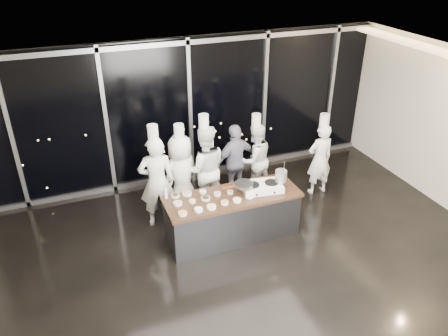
% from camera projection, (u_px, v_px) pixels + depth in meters
% --- Properties ---
extents(ground, '(9.00, 9.00, 0.00)m').
position_uv_depth(ground, '(251.00, 265.00, 7.53)').
color(ground, black).
rests_on(ground, ground).
extents(room_shell, '(9.02, 7.02, 3.21)m').
position_uv_depth(room_shell, '(267.00, 147.00, 6.51)').
color(room_shell, beige).
rests_on(room_shell, ground).
extents(window_wall, '(8.90, 0.11, 3.20)m').
position_uv_depth(window_wall, '(190.00, 111.00, 9.58)').
color(window_wall, black).
rests_on(window_wall, ground).
extents(demo_counter, '(2.46, 0.86, 0.90)m').
position_uv_depth(demo_counter, '(232.00, 216.00, 8.05)').
color(demo_counter, '#393A3E').
rests_on(demo_counter, ground).
extents(stove, '(0.78, 0.54, 0.14)m').
position_uv_depth(stove, '(262.00, 187.00, 7.98)').
color(stove, white).
rests_on(stove, demo_counter).
extents(frying_pan, '(0.61, 0.38, 0.06)m').
position_uv_depth(frying_pan, '(244.00, 184.00, 7.85)').
color(frying_pan, slate).
rests_on(frying_pan, stove).
extents(stock_pot, '(0.24, 0.24, 0.21)m').
position_uv_depth(stock_pot, '(281.00, 176.00, 7.96)').
color(stock_pot, '#B8B7BA').
rests_on(stock_pot, stove).
extents(prep_bowls, '(1.40, 0.73, 0.05)m').
position_uv_depth(prep_bowls, '(205.00, 200.00, 7.65)').
color(prep_bowls, white).
rests_on(prep_bowls, demo_counter).
extents(squeeze_bottle, '(0.07, 0.07, 0.24)m').
position_uv_depth(squeeze_bottle, '(166.00, 193.00, 7.70)').
color(squeeze_bottle, silver).
rests_on(squeeze_bottle, demo_counter).
extents(chef_far_left, '(0.74, 0.54, 2.09)m').
position_uv_depth(chef_far_left, '(157.00, 181.00, 8.18)').
color(chef_far_left, white).
rests_on(chef_far_left, ground).
extents(chef_left, '(0.98, 0.82, 1.94)m').
position_uv_depth(chef_left, '(181.00, 175.00, 8.56)').
color(chef_left, white).
rests_on(chef_left, ground).
extents(chef_center, '(0.99, 0.83, 2.07)m').
position_uv_depth(chef_center, '(205.00, 168.00, 8.68)').
color(chef_center, white).
rests_on(chef_center, ground).
extents(guest, '(1.04, 0.60, 1.66)m').
position_uv_depth(guest, '(236.00, 162.00, 9.12)').
color(guest, '#151438').
rests_on(guest, ground).
extents(chef_right, '(0.86, 0.72, 1.83)m').
position_uv_depth(chef_right, '(255.00, 159.00, 9.28)').
color(chef_right, white).
rests_on(chef_right, ground).
extents(chef_side, '(0.59, 0.39, 1.83)m').
position_uv_depth(chef_side, '(320.00, 158.00, 9.28)').
color(chef_side, white).
rests_on(chef_side, ground).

